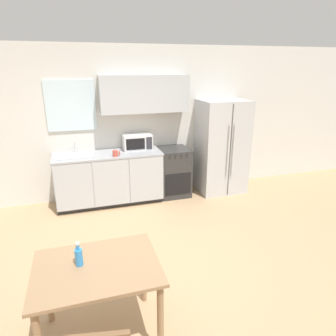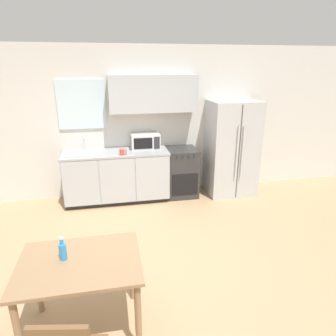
# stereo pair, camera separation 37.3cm
# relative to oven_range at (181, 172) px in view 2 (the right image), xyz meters

# --- Properties ---
(ground_plane) EXTENTS (12.00, 12.00, 0.00)m
(ground_plane) POSITION_rel_oven_range_xyz_m (-0.95, -2.00, -0.45)
(ground_plane) COLOR tan
(wall_back) EXTENTS (12.00, 0.38, 2.70)m
(wall_back) POSITION_rel_oven_range_xyz_m (-0.90, 0.30, 0.98)
(wall_back) COLOR silver
(wall_back) RESTS_ON ground_plane
(kitchen_counter) EXTENTS (1.83, 0.65, 0.92)m
(kitchen_counter) POSITION_rel_oven_range_xyz_m (-1.19, -0.02, 0.01)
(kitchen_counter) COLOR #333333
(kitchen_counter) RESTS_ON ground_plane
(oven_range) EXTENTS (0.56, 0.60, 0.90)m
(oven_range) POSITION_rel_oven_range_xyz_m (0.00, 0.00, 0.00)
(oven_range) COLOR #2D2D2D
(oven_range) RESTS_ON ground_plane
(refrigerator) EXTENTS (0.88, 0.73, 1.75)m
(refrigerator) POSITION_rel_oven_range_xyz_m (0.95, -0.05, 0.43)
(refrigerator) COLOR silver
(refrigerator) RESTS_ON ground_plane
(kitchen_sink) EXTENTS (0.59, 0.43, 0.25)m
(kitchen_sink) POSITION_rel_oven_range_xyz_m (-1.72, -0.01, 0.48)
(kitchen_sink) COLOR #B7BABC
(kitchen_sink) RESTS_ON kitchen_counter
(microwave) EXTENTS (0.51, 0.32, 0.27)m
(microwave) POSITION_rel_oven_range_xyz_m (-0.65, 0.11, 0.60)
(microwave) COLOR silver
(microwave) RESTS_ON kitchen_counter
(coffee_mug) EXTENTS (0.12, 0.09, 0.10)m
(coffee_mug) POSITION_rel_oven_range_xyz_m (-1.08, -0.24, 0.52)
(coffee_mug) COLOR #BF4C3F
(coffee_mug) RESTS_ON kitchen_counter
(dining_table) EXTENTS (1.04, 0.78, 0.76)m
(dining_table) POSITION_rel_oven_range_xyz_m (-1.60, -2.87, 0.19)
(dining_table) COLOR #997551
(dining_table) RESTS_ON ground_plane
(drink_bottle) EXTENTS (0.06, 0.06, 0.22)m
(drink_bottle) POSITION_rel_oven_range_xyz_m (-1.73, -2.81, 0.40)
(drink_bottle) COLOR #338CD8
(drink_bottle) RESTS_ON dining_table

